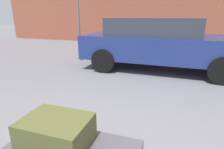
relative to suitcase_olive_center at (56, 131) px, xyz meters
The scene contains 3 objects.
suitcase_olive_center is the anchor object (origin of this frame).
parked_car 4.20m from the suitcase_olive_center, 82.66° to the left, with size 4.32×1.97×1.42m.
no_parking_sign 5.01m from the suitcase_olive_center, 115.69° to the left, with size 0.50×0.07×2.49m.
Camera 1 is at (0.77, -1.09, 1.45)m, focal length 29.43 mm.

